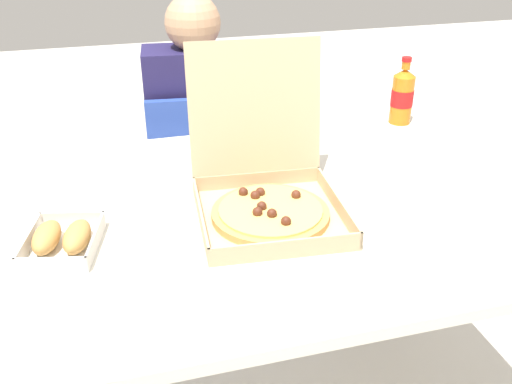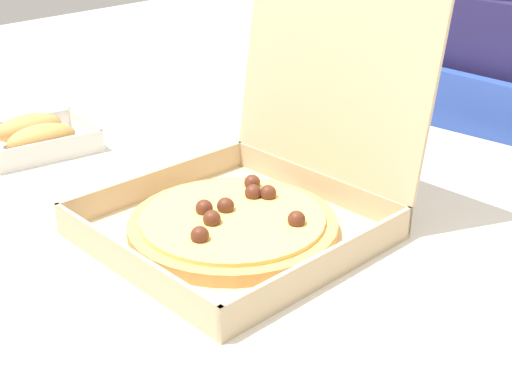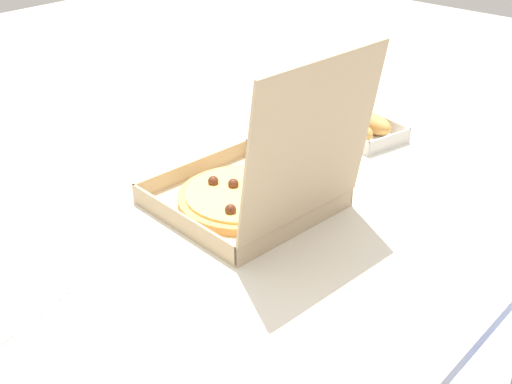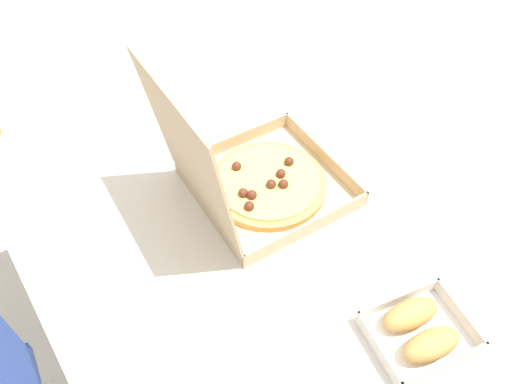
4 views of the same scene
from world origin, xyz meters
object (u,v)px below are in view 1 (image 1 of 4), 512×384
at_px(pizza_box_open, 267,193).
at_px(bread_side_box, 62,239).
at_px(chair, 201,177).
at_px(cola_bottle, 402,96).
at_px(diner_person, 197,120).
at_px(paper_menu, 486,202).

distance_m(pizza_box_open, bread_side_box, 0.48).
distance_m(chair, bread_side_box, 0.97).
xyz_separation_m(bread_side_box, cola_bottle, (1.08, 0.51, 0.07)).
bearing_deg(pizza_box_open, bread_side_box, -175.33).
height_order(diner_person, pizza_box_open, diner_person).
bearing_deg(diner_person, pizza_box_open, -87.92).
relative_size(pizza_box_open, paper_menu, 1.99).
height_order(chair, cola_bottle, cola_bottle).
height_order(pizza_box_open, cola_bottle, pizza_box_open).
bearing_deg(bread_side_box, cola_bottle, 25.01).
distance_m(bread_side_box, cola_bottle, 1.20).
distance_m(chair, diner_person, 0.21).
distance_m(diner_person, bread_side_box, 0.99).
relative_size(diner_person, cola_bottle, 5.14).
relative_size(chair, pizza_box_open, 1.98).
bearing_deg(paper_menu, chair, 109.94).
relative_size(diner_person, paper_menu, 5.48).
bearing_deg(chair, pizza_box_open, -87.28).
xyz_separation_m(pizza_box_open, paper_menu, (0.55, -0.10, -0.05)).
xyz_separation_m(diner_person, bread_side_box, (-0.45, -0.87, 0.09)).
height_order(pizza_box_open, paper_menu, pizza_box_open).
height_order(chair, pizza_box_open, pizza_box_open).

